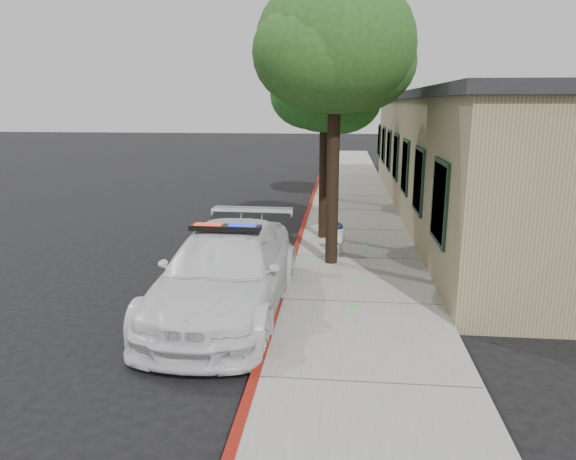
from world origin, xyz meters
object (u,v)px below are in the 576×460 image
(clapboard_building, at_px, (504,156))
(fire_hydrant, at_px, (337,237))
(street_tree_near, at_px, (336,51))
(street_tree_far, at_px, (339,106))
(street_tree_mid, at_px, (325,93))
(police_car, at_px, (227,272))

(clapboard_building, xyz_separation_m, fire_hydrant, (-5.55, -5.66, -1.57))
(clapboard_building, distance_m, street_tree_near, 9.07)
(clapboard_building, relative_size, street_tree_far, 4.32)
(fire_hydrant, bearing_deg, clapboard_building, 24.61)
(clapboard_building, bearing_deg, fire_hydrant, -134.48)
(clapboard_building, bearing_deg, street_tree_mid, -146.01)
(fire_hydrant, xyz_separation_m, street_tree_mid, (-0.42, 1.63, 3.58))
(street_tree_mid, bearing_deg, clapboard_building, 33.99)
(clapboard_building, height_order, police_car, clapboard_building)
(clapboard_building, relative_size, police_car, 3.79)
(fire_hydrant, bearing_deg, street_tree_far, 69.84)
(street_tree_far, bearing_deg, fire_hydrant, -89.25)
(fire_hydrant, bearing_deg, police_car, -139.70)
(street_tree_near, xyz_separation_m, street_tree_mid, (-0.30, 2.45, -0.84))
(police_car, height_order, street_tree_mid, street_tree_mid)
(street_tree_near, distance_m, street_tree_far, 8.51)
(street_tree_near, bearing_deg, street_tree_mid, 96.88)
(police_car, relative_size, fire_hydrant, 6.77)
(clapboard_building, relative_size, street_tree_mid, 3.95)
(police_car, xyz_separation_m, fire_hydrant, (2.04, 3.71, -0.23))
(police_car, height_order, fire_hydrant, police_car)
(street_tree_near, bearing_deg, clapboard_building, 48.77)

